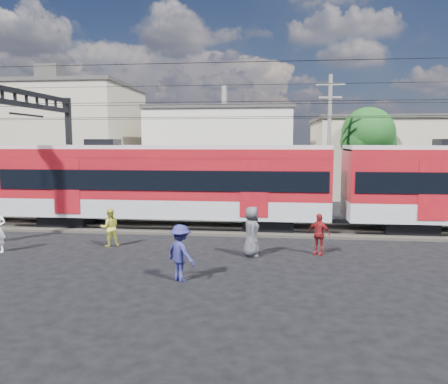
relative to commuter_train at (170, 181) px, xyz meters
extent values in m
plane|color=black|center=(2.62, -8.00, -2.40)|extent=(120.00, 120.00, 0.00)
cube|color=#2D2823|center=(2.62, 0.00, -2.34)|extent=(70.00, 3.40, 0.12)
cube|color=#59544C|center=(2.62, -0.75, -2.22)|extent=(70.00, 0.12, 0.12)
cube|color=#59544C|center=(2.62, 0.75, -2.22)|extent=(70.00, 0.12, 0.12)
cube|color=black|center=(-5.33, 0.00, -2.05)|extent=(2.40, 2.20, 0.70)
cube|color=black|center=(4.91, 0.00, -2.05)|extent=(2.40, 2.20, 0.70)
cube|color=#9FA1A6|center=(-0.21, 0.00, -1.25)|extent=(16.00, 3.00, 0.90)
cube|color=maroon|center=(-0.21, 0.00, 0.40)|extent=(16.00, 3.00, 2.40)
cube|color=black|center=(-0.21, 0.00, 0.15)|extent=(15.68, 3.08, 0.95)
cube|color=#9FA1A6|center=(-0.21, 0.00, 1.65)|extent=(16.00, 2.60, 0.25)
cube|color=black|center=(11.47, 0.00, -2.05)|extent=(2.40, 2.20, 0.70)
cube|color=black|center=(-7.38, 4.50, 1.10)|extent=(0.30, 0.30, 7.00)
cube|color=black|center=(-7.38, 0.00, 4.40)|extent=(0.25, 9.30, 0.25)
cube|color=black|center=(-7.38, 0.00, 3.80)|extent=(0.25, 9.30, 0.25)
cylinder|color=black|center=(2.62, -0.70, 3.10)|extent=(70.00, 0.03, 0.03)
cylinder|color=black|center=(2.62, 0.70, 3.10)|extent=(70.00, 0.03, 0.03)
cylinder|color=black|center=(2.62, -0.70, 3.80)|extent=(70.00, 0.03, 0.03)
cylinder|color=black|center=(2.62, 0.70, 3.80)|extent=(70.00, 0.03, 0.03)
cylinder|color=black|center=(2.62, -3.50, 5.10)|extent=(70.00, 0.03, 0.03)
cylinder|color=black|center=(2.62, 3.50, 5.10)|extent=(70.00, 0.03, 0.03)
cube|color=tan|center=(-14.38, 16.00, 2.10)|extent=(14.00, 10.00, 9.00)
cube|color=#3F3D3A|center=(-14.38, 16.00, 6.75)|extent=(14.28, 10.20, 0.30)
cube|color=beige|center=(0.62, 19.00, 1.10)|extent=(12.00, 12.00, 7.00)
cube|color=#3F3D3A|center=(0.62, 19.00, 4.75)|extent=(12.24, 12.24, 0.30)
cube|color=tan|center=(16.62, 16.00, 0.60)|extent=(16.00, 10.00, 6.00)
cube|color=#3F3D3A|center=(16.62, 16.00, 3.75)|extent=(16.32, 10.20, 0.30)
cylinder|color=slate|center=(8.62, 7.00, 1.85)|extent=(0.24, 0.24, 8.50)
cube|color=slate|center=(8.62, 7.00, 5.50)|extent=(1.80, 0.12, 0.12)
cube|color=slate|center=(8.62, 7.00, 4.70)|extent=(1.40, 0.12, 0.12)
cylinder|color=#382619|center=(11.62, 10.00, -0.44)|extent=(0.36, 0.36, 3.92)
sphere|color=#134314|center=(11.62, 10.00, 2.50)|extent=(3.64, 3.64, 3.64)
sphere|color=#134314|center=(12.22, 10.30, 1.80)|extent=(2.80, 2.80, 2.80)
imported|color=gold|center=(-1.61, -4.06, -1.60)|extent=(0.96, 0.88, 1.59)
imported|color=navy|center=(2.28, -8.20, -1.51)|extent=(1.32, 1.24, 1.79)
imported|color=maroon|center=(6.89, -4.46, -1.60)|extent=(1.01, 0.80, 1.61)
imported|color=#444348|center=(4.34, -5.00, -1.44)|extent=(0.75, 1.02, 1.92)
camera|label=1|loc=(5.10, -21.28, 1.94)|focal=35.00mm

